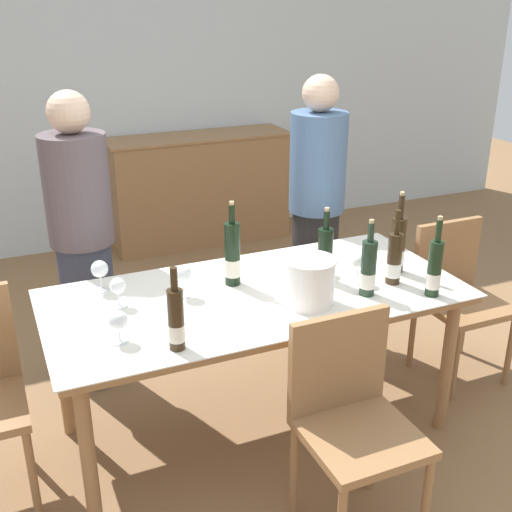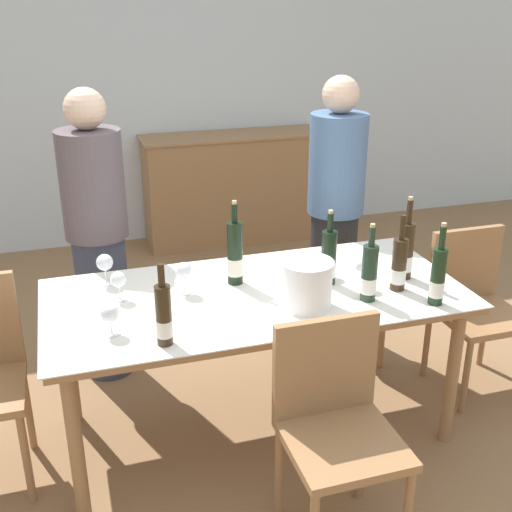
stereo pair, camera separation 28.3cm
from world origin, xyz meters
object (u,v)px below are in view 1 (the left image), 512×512
Objects in this scene: wine_glass_0 at (319,252)px; wine_glass_4 at (100,270)px; wine_glass_5 at (118,287)px; chair_near_front at (351,412)px; wine_bottle_2 at (325,256)px; sideboard_cabinet at (200,189)px; person_guest_left at (316,211)px; wine_glass_3 at (358,262)px; wine_glass_2 at (118,322)px; dining_table at (256,306)px; wine_bottle_0 at (232,256)px; wine_bottle_4 at (176,320)px; chair_right_end at (456,289)px; wine_bottle_6 at (394,260)px; wine_glass_1 at (183,275)px; person_host at (83,246)px; ice_bucket at (310,281)px; wine_bottle_3 at (434,269)px; wine_bottle_1 at (398,246)px; wine_bottle_5 at (368,269)px.

wine_glass_4 is (-1.01, 0.21, -0.00)m from wine_glass_0.
chair_near_front reaches higher than wine_glass_5.
wine_bottle_2 is 2.42× the size of wine_glass_4.
sideboard_cabinet reaches higher than wine_glass_4.
wine_glass_3 is at bearing -106.28° from person_guest_left.
person_guest_left is (0.26, 0.88, -0.05)m from wine_glass_3.
wine_glass_2 is 0.89× the size of wine_glass_4.
dining_table is at bearing -166.78° from wine_glass_0.
wine_bottle_4 is (-0.41, -0.46, -0.02)m from wine_bottle_0.
sideboard_cabinet is 4.28× the size of wine_bottle_2.
person_guest_left reaches higher than wine_glass_3.
dining_table is 12.77× the size of wine_glass_0.
wine_bottle_2 reaches higher than chair_right_end.
wine_bottle_6 is 2.70× the size of wine_glass_5.
wine_glass_1 is at bearing 69.38° from wine_bottle_4.
wine_glass_2 is 1.95m from chair_right_end.
wine_bottle_2 is at bearing 21.96° from wine_bottle_4.
wine_glass_5 reaches higher than chair_right_end.
person_host is at bearing -179.62° from person_guest_left.
wine_glass_2 is (-1.01, -0.19, -0.04)m from wine_bottle_2.
wine_bottle_0 is 1.19× the size of wine_bottle_4.
wine_glass_3 is 0.86m from chair_right_end.
sideboard_cabinet is at bearing 84.50° from wine_glass_0.
ice_bucket is at bearing -22.12° from wine_glass_5.
person_guest_left is (0.57, 0.98, -0.06)m from ice_bucket.
wine_bottle_1 is at bearing 88.74° from wine_bottle_3.
sideboard_cabinet reaches higher than wine_glass_5.
ice_bucket is 0.57m from wine_bottle_3.
wine_bottle_6 reaches higher than wine_glass_4.
wine_bottle_2 is (-0.37, 0.05, -0.01)m from wine_bottle_1.
wine_glass_0 is 0.17× the size of chair_right_end.
ice_bucket is at bearing -165.26° from wine_bottle_1.
wine_bottle_2 is at bearing 114.88° from wine_bottle_5.
wine_glass_1 is at bearing 172.01° from wine_bottle_1.
dining_table is at bearing -103.23° from sideboard_cabinet.
wine_bottle_5 is (0.45, -0.21, 0.19)m from dining_table.
wine_bottle_1 reaches higher than sideboard_cabinet.
ice_bucket is 0.26× the size of chair_near_front.
wine_glass_0 is at bearing 129.30° from wine_bottle_3.
wine_bottle_0 is 0.60m from wine_glass_4.
wine_bottle_6 reaches higher than wine_glass_0.
wine_glass_2 is (-0.19, 0.14, -0.03)m from wine_bottle_4.
wine_bottle_5 reaches higher than wine_glass_4.
chair_near_front is at bearing -109.30° from wine_glass_0.
wine_bottle_3 is 1.04× the size of wine_bottle_6.
wine_bottle_5 reaches higher than wine_glass_2.
person_host is at bearing 137.60° from wine_bottle_5.
wine_glass_0 is at bearing -0.77° from wine_glass_1.
wine_bottle_5 is at bearing -105.85° from person_guest_left.
wine_bottle_4 is (-0.47, -0.33, 0.19)m from dining_table.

